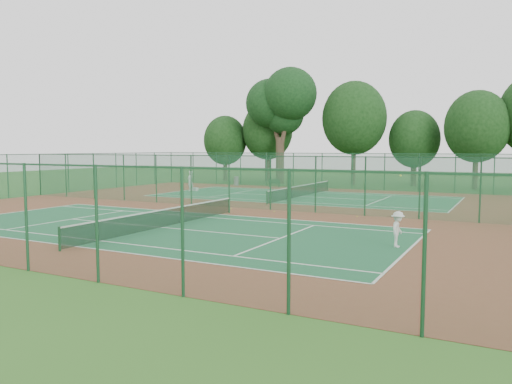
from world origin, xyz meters
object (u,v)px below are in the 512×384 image
player_near (398,229)px  bench (274,183)px  player_far (190,181)px  trash_bin (236,181)px  big_tree (282,102)px  kit_bag (194,189)px

player_near → bench: player_near is taller
player_far → trash_bin: bearing=177.7°
player_far → big_tree: (3.14, 13.19, 8.08)m
player_near → kit_bag: 28.77m
player_far → kit_bag: player_far is taller
player_far → kit_bag: size_ratio=2.15×
trash_bin → kit_bag: 7.70m
kit_bag → bench: bearing=69.8°
big_tree → trash_bin: bearing=-119.7°
trash_bin → kit_bag: size_ratio=1.08×
player_far → bench: size_ratio=1.40×
player_near → kit_bag: player_near is taller
player_near → kit_bag: bearing=51.2°
player_near → big_tree: bearing=32.2°
kit_bag → big_tree: bearing=87.9°
bench → big_tree: (-1.61, 5.20, 8.61)m
trash_bin → kit_bag: trash_bin is taller
player_far → kit_bag: (0.10, 0.39, -0.79)m
bench → kit_bag: 8.91m
player_far → player_near: bearing=51.1°
player_far → big_tree: big_tree is taller
trash_bin → bench: 4.52m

